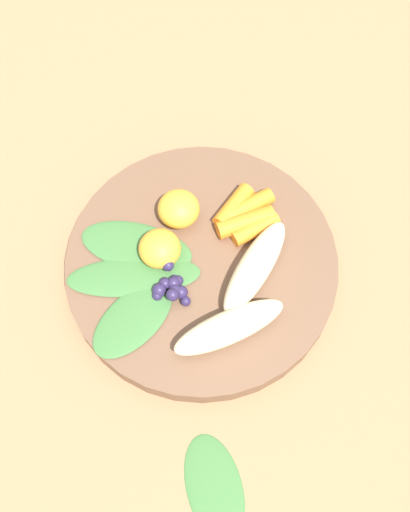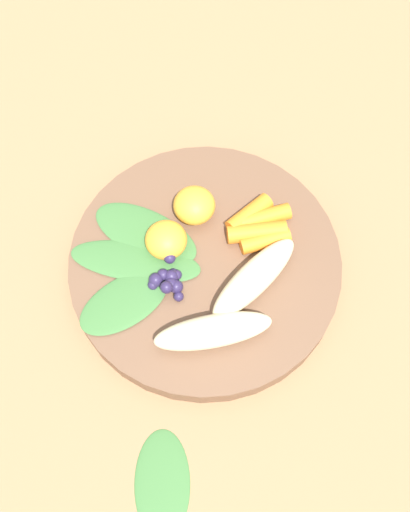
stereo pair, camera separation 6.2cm
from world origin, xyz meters
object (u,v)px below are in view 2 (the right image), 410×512
orange_segment_near (166,240)px  kale_leaf_stray (162,483)px  bowl (205,265)px  banana_peeled_right (213,331)px  banana_peeled_left (254,278)px

orange_segment_near → kale_leaf_stray: (-0.23, -0.05, -0.04)m
bowl → kale_leaf_stray: (-0.22, -0.01, -0.01)m
bowl → kale_leaf_stray: bowl is taller
banana_peeled_right → orange_segment_near: (0.09, 0.07, 0.00)m
bowl → banana_peeled_right: banana_peeled_right is taller
banana_peeled_right → kale_leaf_stray: bearing=-120.4°
banana_peeled_right → orange_segment_near: bearing=105.2°
banana_peeled_right → kale_leaf_stray: size_ratio=1.17×
orange_segment_near → kale_leaf_stray: orange_segment_near is taller
banana_peeled_left → orange_segment_near: bearing=108.6°
bowl → orange_segment_near: bearing=81.9°
banana_peeled_left → orange_segment_near: same height
bowl → orange_segment_near: orange_segment_near is taller
banana_peeled_right → orange_segment_near: 0.11m
bowl → banana_peeled_right: bearing=-161.8°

